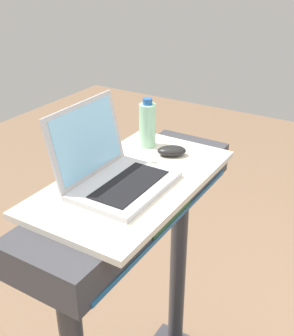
{
  "coord_description": "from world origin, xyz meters",
  "views": [
    {
      "loc": [
        -0.99,
        0.05,
        1.84
      ],
      "look_at": [
        0.0,
        0.65,
        1.25
      ],
      "focal_mm": 46.14,
      "sensor_mm": 36.0,
      "label": 1
    }
  ],
  "objects": [
    {
      "name": "desk_board",
      "position": [
        0.0,
        0.7,
        1.19
      ],
      "size": [
        0.7,
        0.39,
        0.02
      ],
      "primitive_type": "cube",
      "color": "beige",
      "rests_on": "treadmill_base"
    },
    {
      "name": "computer_mouse",
      "position": [
        0.21,
        0.68,
        1.21
      ],
      "size": [
        0.1,
        0.12,
        0.03
      ],
      "primitive_type": "ellipsoid",
      "rotation": [
        0.0,
        0.0,
        0.58
      ],
      "color": "black",
      "rests_on": "desk_board"
    },
    {
      "name": "water_bottle",
      "position": [
        0.24,
        0.79,
        1.28
      ],
      "size": [
        0.06,
        0.06,
        0.18
      ],
      "color": "#9EDBB2",
      "rests_on": "desk_board"
    },
    {
      "name": "laptop",
      "position": [
        -0.06,
        0.73,
        1.24
      ],
      "size": [
        0.31,
        0.28,
        0.24
      ],
      "rotation": [
        0.0,
        0.0,
        0.04
      ],
      "color": "#B7B7BC",
      "rests_on": "desk_board"
    }
  ]
}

